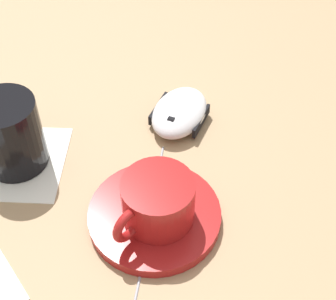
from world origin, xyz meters
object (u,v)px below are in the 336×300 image
at_px(saucer, 154,216).
at_px(drinking_glass, 10,134).
at_px(coffee_cup, 157,202).
at_px(computer_mouse, 179,112).

relative_size(saucer, drinking_glass, 1.62).
bearing_deg(drinking_glass, saucer, 50.18).
height_order(coffee_cup, computer_mouse, coffee_cup).
distance_m(computer_mouse, drinking_glass, 0.23).
xyz_separation_m(saucer, drinking_glass, (-0.13, -0.15, 0.04)).
bearing_deg(computer_mouse, coffee_cup, -22.06).
bearing_deg(computer_mouse, saucer, -23.53).
distance_m(saucer, computer_mouse, 0.17).
bearing_deg(computer_mouse, drinking_glass, -83.13).
bearing_deg(saucer, computer_mouse, 156.47).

